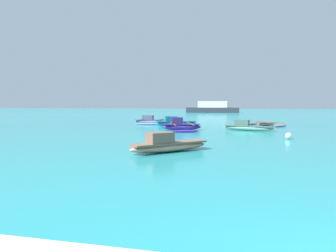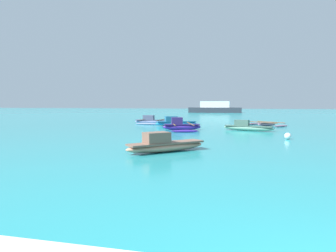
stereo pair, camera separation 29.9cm
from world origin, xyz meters
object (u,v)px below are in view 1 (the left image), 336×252
at_px(moored_boat_4, 152,121).
at_px(moored_boat_2, 247,127).
at_px(moored_boat_5, 181,126).
at_px(moored_boat_1, 266,124).
at_px(moored_boat_3, 175,122).
at_px(moored_boat_0, 168,145).
at_px(mooring_buoy_1, 289,136).
at_px(distant_ferry, 213,108).

bearing_deg(moored_boat_4, moored_boat_2, -30.32).
bearing_deg(moored_boat_2, moored_boat_5, -154.35).
distance_m(moored_boat_1, moored_boat_3, 8.72).
distance_m(moored_boat_0, moored_boat_4, 18.35).
bearing_deg(mooring_buoy_1, moored_boat_0, -134.42).
distance_m(moored_boat_2, mooring_buoy_1, 5.69).
relative_size(moored_boat_3, distant_ferry, 0.34).
bearing_deg(moored_boat_3, moored_boat_1, -13.49).
distance_m(moored_boat_5, mooring_buoy_1, 8.66).
relative_size(moored_boat_4, distant_ferry, 0.35).
bearing_deg(moored_boat_1, moored_boat_0, -151.20).
height_order(moored_boat_3, mooring_buoy_1, moored_boat_3).
bearing_deg(mooring_buoy_1, moored_boat_2, 113.07).
bearing_deg(distant_ferry, moored_boat_3, -90.96).
height_order(moored_boat_5, distant_ferry, distant_ferry).
height_order(moored_boat_1, moored_boat_2, moored_boat_2).
distance_m(moored_boat_1, mooring_buoy_1, 10.87).
bearing_deg(moored_boat_0, distant_ferry, 47.99).
distance_m(moored_boat_1, moored_boat_2, 5.98).
bearing_deg(moored_boat_2, distant_ferry, 115.54).
bearing_deg(moored_boat_3, distant_ferry, 63.66).
xyz_separation_m(moored_boat_2, mooring_buoy_1, (2.23, -5.23, -0.10)).
relative_size(moored_boat_0, moored_boat_3, 0.84).
relative_size(moored_boat_1, moored_boat_4, 0.92).
distance_m(moored_boat_3, mooring_buoy_1, 12.61).
xyz_separation_m(moored_boat_0, moored_boat_5, (-1.28, 10.76, 0.03)).
height_order(moored_boat_0, moored_boat_3, moored_boat_3).
relative_size(moored_boat_5, distant_ferry, 0.38).
xyz_separation_m(moored_boat_1, moored_boat_3, (-8.53, -1.80, 0.14)).
xyz_separation_m(moored_boat_3, mooring_buoy_1, (8.76, -9.07, -0.13)).
xyz_separation_m(moored_boat_3, moored_boat_5, (1.40, -4.51, 0.02)).
xyz_separation_m(moored_boat_1, distant_ferry, (-7.84, 39.60, 0.89)).
height_order(moored_boat_0, moored_boat_2, moored_boat_0).
bearing_deg(moored_boat_4, moored_boat_0, -69.99).
bearing_deg(moored_boat_3, moored_boat_5, -98.16).
height_order(moored_boat_2, moored_boat_5, moored_boat_5).
xyz_separation_m(moored_boat_2, distant_ferry, (-5.84, 45.24, 0.78)).
bearing_deg(moored_boat_2, moored_boat_0, -90.42).
xyz_separation_m(moored_boat_1, mooring_buoy_1, (0.23, -10.87, 0.02)).
xyz_separation_m(moored_boat_0, distant_ferry, (-1.99, 56.67, 0.76)).
distance_m(moored_boat_1, distant_ferry, 40.38).
distance_m(moored_boat_0, moored_boat_5, 10.84).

